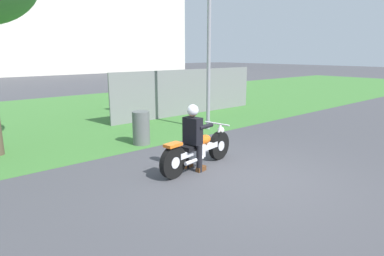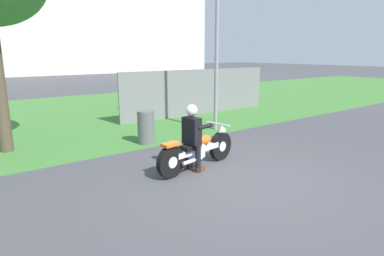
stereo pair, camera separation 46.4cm
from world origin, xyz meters
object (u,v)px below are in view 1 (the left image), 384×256
at_px(rider_lead, 193,132).
at_px(trash_can, 141,128).
at_px(streetlight_pole, 212,2).
at_px(motorcycle_lead, 198,150).

bearing_deg(rider_lead, trash_can, 74.92).
xyz_separation_m(rider_lead, trash_can, (0.24, 2.44, -0.37)).
height_order(rider_lead, streetlight_pole, streetlight_pole).
bearing_deg(streetlight_pole, trash_can, -176.81).
bearing_deg(trash_can, motorcycle_lead, -91.70).
bearing_deg(motorcycle_lead, trash_can, 78.80).
distance_m(streetlight_pole, trash_can, 4.45).
xyz_separation_m(streetlight_pole, trash_can, (-2.74, -0.15, -3.50)).
relative_size(motorcycle_lead, trash_can, 2.44).
relative_size(streetlight_pole, trash_can, 7.11).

